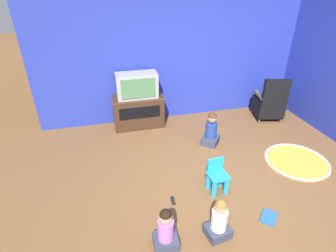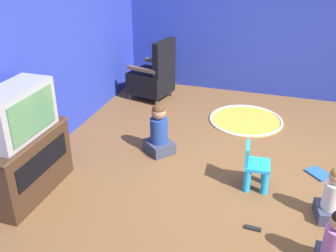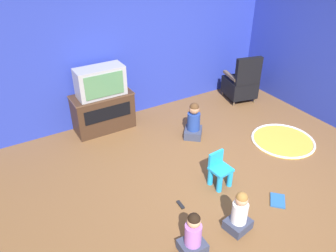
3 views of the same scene
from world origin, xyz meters
TOP-DOWN VIEW (x-y plane):
  - ground_plane at (0.00, 0.00)m, footprint 30.00×30.00m
  - wall_back at (-0.19, 2.55)m, footprint 5.61×0.12m
  - tv_cabinet at (-1.04, 2.23)m, footprint 1.02×0.49m
  - television at (-1.04, 2.20)m, footprint 0.79×0.37m
  - black_armchair at (1.76, 1.86)m, footprint 0.66×0.70m
  - yellow_kid_chair at (-0.23, 0.03)m, footprint 0.29×0.28m
  - play_mat at (1.36, 0.32)m, footprint 1.04×1.04m
  - child_watching_left at (-0.53, -0.71)m, footprint 0.32×0.29m
  - child_watching_center at (-1.17, -0.69)m, footprint 0.29×0.26m
  - child_watching_right at (0.15, 1.21)m, footprint 0.42×0.43m
  - book at (0.22, -0.64)m, footprint 0.31×0.31m
  - remote_control at (-0.91, -0.05)m, footprint 0.05×0.15m

SIDE VIEW (x-z plane):
  - ground_plane at x=0.00m, z-range 0.00..0.00m
  - play_mat at x=1.36m, z-range -0.01..0.03m
  - remote_control at x=-0.91m, z-range 0.00..0.02m
  - book at x=0.22m, z-range 0.00..0.02m
  - yellow_kid_chair at x=-0.23m, z-range -0.03..0.46m
  - child_watching_center at x=-1.17m, z-range -0.04..0.51m
  - child_watching_left at x=-0.53m, z-range -0.04..0.52m
  - child_watching_right at x=0.15m, z-range -0.04..0.59m
  - tv_cabinet at x=-1.04m, z-range 0.01..0.67m
  - black_armchair at x=1.76m, z-range -0.12..0.85m
  - television at x=-1.04m, z-range 0.66..1.15m
  - wall_back at x=-0.19m, z-range 0.00..2.80m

